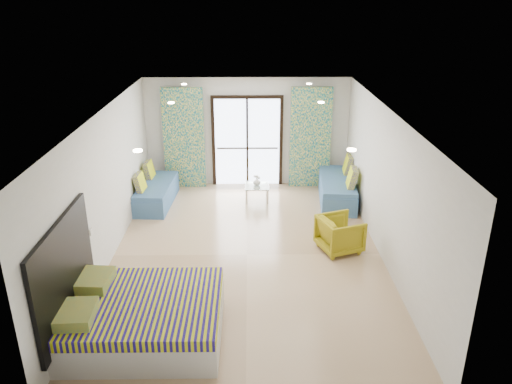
{
  "coord_description": "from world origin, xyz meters",
  "views": [
    {
      "loc": [
        0.06,
        -8.25,
        4.6
      ],
      "look_at": [
        0.17,
        0.3,
        1.15
      ],
      "focal_mm": 35.0,
      "sensor_mm": 36.0,
      "label": 1
    }
  ],
  "objects_px": {
    "daybed_right": "(338,188)",
    "daybed_left": "(156,192)",
    "armchair": "(340,232)",
    "bed": "(142,317)",
    "coffee_table": "(257,187)"
  },
  "relations": [
    {
      "from": "coffee_table",
      "to": "armchair",
      "type": "relative_size",
      "value": 0.86
    },
    {
      "from": "bed",
      "to": "daybed_right",
      "type": "height_order",
      "value": "daybed_right"
    },
    {
      "from": "daybed_left",
      "to": "armchair",
      "type": "bearing_deg",
      "value": -27.49
    },
    {
      "from": "daybed_right",
      "to": "armchair",
      "type": "relative_size",
      "value": 2.73
    },
    {
      "from": "bed",
      "to": "daybed_right",
      "type": "bearing_deg",
      "value": 53.96
    },
    {
      "from": "daybed_left",
      "to": "daybed_right",
      "type": "bearing_deg",
      "value": 4.86
    },
    {
      "from": "armchair",
      "to": "coffee_table",
      "type": "bearing_deg",
      "value": 12.01
    },
    {
      "from": "coffee_table",
      "to": "daybed_left",
      "type": "bearing_deg",
      "value": -175.78
    },
    {
      "from": "bed",
      "to": "daybed_left",
      "type": "relative_size",
      "value": 1.19
    },
    {
      "from": "coffee_table",
      "to": "armchair",
      "type": "xyz_separation_m",
      "value": [
        1.54,
        -2.48,
        0.04
      ]
    },
    {
      "from": "daybed_left",
      "to": "daybed_right",
      "type": "relative_size",
      "value": 0.9
    },
    {
      "from": "daybed_right",
      "to": "daybed_left",
      "type": "bearing_deg",
      "value": -173.3
    },
    {
      "from": "daybed_left",
      "to": "armchair",
      "type": "relative_size",
      "value": 2.45
    },
    {
      "from": "daybed_left",
      "to": "daybed_right",
      "type": "height_order",
      "value": "daybed_right"
    },
    {
      "from": "bed",
      "to": "coffee_table",
      "type": "distance_m",
      "value": 5.28
    }
  ]
}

